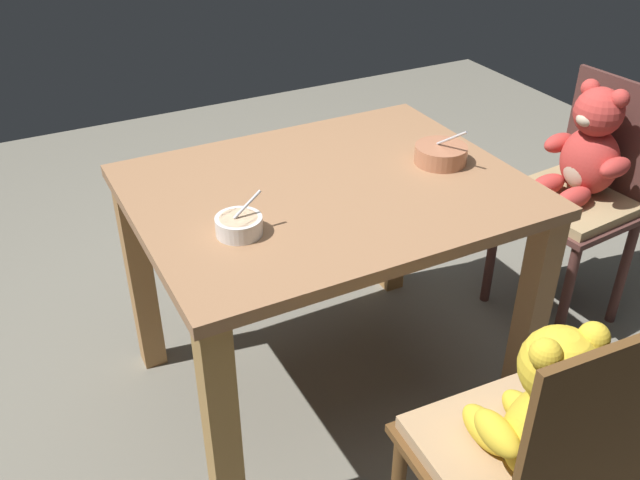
{
  "coord_description": "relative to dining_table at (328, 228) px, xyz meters",
  "views": [
    {
      "loc": [
        -0.83,
        -1.55,
        1.68
      ],
      "look_at": [
        0.0,
        0.05,
        0.54
      ],
      "focal_mm": 39.13,
      "sensor_mm": 36.0,
      "label": 1
    }
  ],
  "objects": [
    {
      "name": "teddy_chair_near_front",
      "position": [
        0.02,
        -0.88,
        -0.04
      ],
      "size": [
        0.44,
        0.43,
        0.95
      ],
      "rotation": [
        0.0,
        0.0,
        1.52
      ],
      "color": "brown",
      "rests_on": "ground_plane"
    },
    {
      "name": "porridge_bowl_terracotta_near_right",
      "position": [
        0.37,
        -0.02,
        0.17
      ],
      "size": [
        0.16,
        0.17,
        0.13
      ],
      "color": "#B3704F",
      "rests_on": "dining_table"
    },
    {
      "name": "ground_plane",
      "position": [
        0.0,
        0.0,
        -0.63
      ],
      "size": [
        5.2,
        5.2,
        0.04
      ],
      "color": "slate"
    },
    {
      "name": "porridge_bowl_white_near_left",
      "position": [
        -0.32,
        -0.13,
        0.17
      ],
      "size": [
        0.13,
        0.12,
        0.11
      ],
      "color": "silver",
      "rests_on": "dining_table"
    },
    {
      "name": "teddy_chair_near_right",
      "position": [
        0.99,
        -0.04,
        -0.02
      ],
      "size": [
        0.41,
        0.45,
        0.9
      ],
      "rotation": [
        0.0,
        0.0,
        3.23
      ],
      "color": "#4D2C27",
      "rests_on": "ground_plane"
    },
    {
      "name": "dining_table",
      "position": [
        0.0,
        0.0,
        0.0
      ],
      "size": [
        1.09,
        0.86,
        0.75
      ],
      "color": "#956947",
      "rests_on": "ground_plane"
    }
  ]
}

